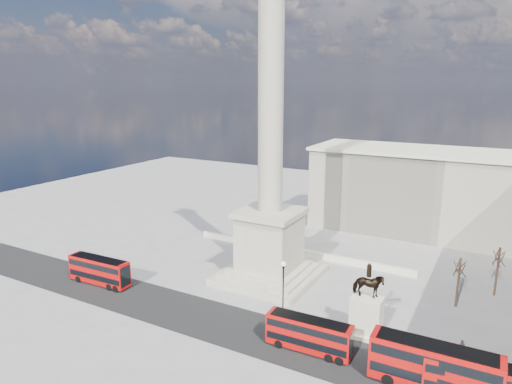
{
  "coord_description": "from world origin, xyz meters",
  "views": [
    {
      "loc": [
        29.75,
        -53.02,
        29.25
      ],
      "look_at": [
        0.12,
        0.5,
        14.55
      ],
      "focal_mm": 32.0,
      "sensor_mm": 36.0,
      "label": 1
    }
  ],
  "objects_px": {
    "red_bus_d": "(482,383)",
    "pedestrian_standing": "(435,360)",
    "victorian_lamp": "(283,283)",
    "red_bus_a": "(100,271)",
    "pedestrian_crossing": "(374,330)",
    "nelsons_column": "(270,196)",
    "pedestrian_walking": "(462,348)",
    "red_bus_b": "(309,334)",
    "red_bus_c": "(435,367)",
    "equestrian_statue": "(367,310)"
  },
  "relations": [
    {
      "from": "red_bus_d",
      "to": "pedestrian_standing",
      "type": "bearing_deg",
      "value": 131.39
    },
    {
      "from": "victorian_lamp",
      "to": "red_bus_a",
      "type": "bearing_deg",
      "value": -169.72
    },
    {
      "from": "victorian_lamp",
      "to": "pedestrian_standing",
      "type": "bearing_deg",
      "value": -6.97
    },
    {
      "from": "red_bus_a",
      "to": "pedestrian_crossing",
      "type": "bearing_deg",
      "value": 5.15
    },
    {
      "from": "red_bus_d",
      "to": "pedestrian_crossing",
      "type": "distance_m",
      "value": 13.45
    },
    {
      "from": "nelsons_column",
      "to": "pedestrian_walking",
      "type": "relative_size",
      "value": 28.79
    },
    {
      "from": "red_bus_b",
      "to": "pedestrian_walking",
      "type": "xyz_separation_m",
      "value": [
        15.01,
        7.48,
        -1.19
      ]
    },
    {
      "from": "red_bus_a",
      "to": "pedestrian_standing",
      "type": "xyz_separation_m",
      "value": [
        46.7,
        2.7,
        -1.4
      ]
    },
    {
      "from": "victorian_lamp",
      "to": "pedestrian_walking",
      "type": "relative_size",
      "value": 4.18
    },
    {
      "from": "pedestrian_crossing",
      "to": "nelsons_column",
      "type": "bearing_deg",
      "value": 14.45
    },
    {
      "from": "pedestrian_standing",
      "to": "pedestrian_crossing",
      "type": "height_order",
      "value": "pedestrian_crossing"
    },
    {
      "from": "red_bus_c",
      "to": "pedestrian_walking",
      "type": "bearing_deg",
      "value": 75.88
    },
    {
      "from": "red_bus_c",
      "to": "pedestrian_crossing",
      "type": "bearing_deg",
      "value": 137.75
    },
    {
      "from": "red_bus_c",
      "to": "equestrian_statue",
      "type": "height_order",
      "value": "equestrian_statue"
    },
    {
      "from": "red_bus_b",
      "to": "nelsons_column",
      "type": "bearing_deg",
      "value": 128.27
    },
    {
      "from": "pedestrian_walking",
      "to": "pedestrian_standing",
      "type": "relative_size",
      "value": 1.15
    },
    {
      "from": "victorian_lamp",
      "to": "equestrian_statue",
      "type": "relative_size",
      "value": 0.79
    },
    {
      "from": "nelsons_column",
      "to": "pedestrian_crossing",
      "type": "distance_m",
      "value": 23.82
    },
    {
      "from": "pedestrian_crossing",
      "to": "pedestrian_walking",
      "type": "bearing_deg",
      "value": -131.88
    },
    {
      "from": "red_bus_a",
      "to": "equestrian_statue",
      "type": "relative_size",
      "value": 1.12
    },
    {
      "from": "pedestrian_standing",
      "to": "pedestrian_crossing",
      "type": "distance_m",
      "value": 7.6
    },
    {
      "from": "red_bus_b",
      "to": "equestrian_statue",
      "type": "relative_size",
      "value": 1.07
    },
    {
      "from": "red_bus_c",
      "to": "victorian_lamp",
      "type": "height_order",
      "value": "victorian_lamp"
    },
    {
      "from": "red_bus_b",
      "to": "victorian_lamp",
      "type": "relative_size",
      "value": 1.34
    },
    {
      "from": "nelsons_column",
      "to": "red_bus_c",
      "type": "xyz_separation_m",
      "value": [
        26.07,
        -15.79,
        -10.35
      ]
    },
    {
      "from": "red_bus_a",
      "to": "red_bus_d",
      "type": "distance_m",
      "value": 51.24
    },
    {
      "from": "nelsons_column",
      "to": "red_bus_d",
      "type": "xyz_separation_m",
      "value": [
        30.21,
        -15.58,
        -10.74
      ]
    },
    {
      "from": "nelsons_column",
      "to": "victorian_lamp",
      "type": "distance_m",
      "value": 14.28
    },
    {
      "from": "red_bus_a",
      "to": "pedestrian_walking",
      "type": "distance_m",
      "value": 49.36
    },
    {
      "from": "red_bus_b",
      "to": "victorian_lamp",
      "type": "distance_m",
      "value": 9.04
    },
    {
      "from": "nelsons_column",
      "to": "red_bus_d",
      "type": "height_order",
      "value": "nelsons_column"
    },
    {
      "from": "victorian_lamp",
      "to": "equestrian_statue",
      "type": "xyz_separation_m",
      "value": [
        10.82,
        0.11,
        -1.05
      ]
    },
    {
      "from": "red_bus_a",
      "to": "pedestrian_crossing",
      "type": "distance_m",
      "value": 39.84
    },
    {
      "from": "red_bus_a",
      "to": "red_bus_b",
      "type": "distance_m",
      "value": 33.94
    },
    {
      "from": "pedestrian_walking",
      "to": "pedestrian_crossing",
      "type": "height_order",
      "value": "pedestrian_crossing"
    },
    {
      "from": "red_bus_b",
      "to": "red_bus_d",
      "type": "bearing_deg",
      "value": -2.52
    },
    {
      "from": "red_bus_d",
      "to": "red_bus_c",
      "type": "bearing_deg",
      "value": 176.28
    },
    {
      "from": "red_bus_d",
      "to": "pedestrian_standing",
      "type": "height_order",
      "value": "red_bus_d"
    },
    {
      "from": "red_bus_a",
      "to": "pedestrian_crossing",
      "type": "xyz_separation_m",
      "value": [
        39.49,
        5.09,
        -1.18
      ]
    },
    {
      "from": "victorian_lamp",
      "to": "pedestrian_walking",
      "type": "bearing_deg",
      "value": 3.49
    },
    {
      "from": "red_bus_c",
      "to": "red_bus_d",
      "type": "distance_m",
      "value": 4.17
    },
    {
      "from": "red_bus_d",
      "to": "pedestrian_crossing",
      "type": "relative_size",
      "value": 5.4
    },
    {
      "from": "pedestrian_walking",
      "to": "red_bus_a",
      "type": "bearing_deg",
      "value": 176.66
    },
    {
      "from": "red_bus_c",
      "to": "pedestrian_crossing",
      "type": "height_order",
      "value": "red_bus_c"
    },
    {
      "from": "nelsons_column",
      "to": "pedestrian_crossing",
      "type": "height_order",
      "value": "nelsons_column"
    },
    {
      "from": "red_bus_c",
      "to": "equestrian_statue",
      "type": "xyz_separation_m",
      "value": [
        -8.56,
        6.72,
        0.65
      ]
    },
    {
      "from": "nelsons_column",
      "to": "equestrian_statue",
      "type": "height_order",
      "value": "nelsons_column"
    },
    {
      "from": "red_bus_a",
      "to": "red_bus_b",
      "type": "bearing_deg",
      "value": -4.14
    },
    {
      "from": "red_bus_a",
      "to": "pedestrian_standing",
      "type": "relative_size",
      "value": 6.77
    },
    {
      "from": "red_bus_c",
      "to": "nelsons_column",
      "type": "bearing_deg",
      "value": 147.88
    }
  ]
}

